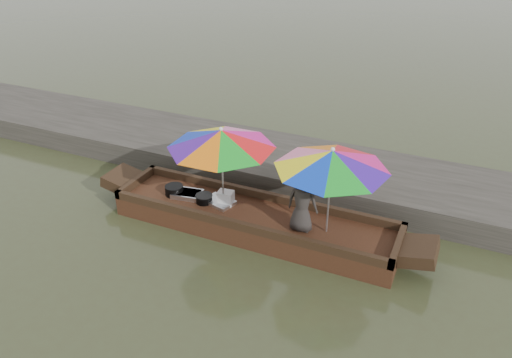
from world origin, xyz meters
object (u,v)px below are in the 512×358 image
at_px(supply_bag, 226,198).
at_px(vendor, 302,202).
at_px(tray_crayfish, 187,194).
at_px(umbrella_stern, 329,191).
at_px(boat_hull, 254,222).
at_px(charcoal_grill, 204,199).
at_px(umbrella_bow, 222,168).
at_px(cooking_pot, 174,190).
at_px(tray_scallop, 219,202).

relative_size(supply_bag, vendor, 0.26).
bearing_deg(tray_crayfish, umbrella_stern, -0.76).
bearing_deg(vendor, umbrella_stern, -164.82).
xyz_separation_m(boat_hull, charcoal_grill, (-0.99, -0.03, 0.25)).
bearing_deg(umbrella_bow, cooking_pot, -179.66).
xyz_separation_m(supply_bag, vendor, (1.54, -0.20, 0.40)).
relative_size(supply_bag, umbrella_stern, 0.15).
distance_m(tray_scallop, umbrella_stern, 2.20).
bearing_deg(charcoal_grill, umbrella_stern, 0.68).
distance_m(boat_hull, supply_bag, 0.68).
bearing_deg(vendor, umbrella_bow, -5.42).
height_order(charcoal_grill, umbrella_bow, umbrella_bow).
relative_size(cooking_pot, supply_bag, 1.23).
height_order(tray_crayfish, umbrella_bow, umbrella_bow).
height_order(boat_hull, umbrella_stern, umbrella_stern).
distance_m(cooking_pot, supply_bag, 1.05).
distance_m(boat_hull, umbrella_stern, 1.65).
xyz_separation_m(cooking_pot, tray_crayfish, (0.26, 0.04, -0.05)).
distance_m(charcoal_grill, vendor, 1.99).
relative_size(tray_crayfish, vendor, 0.51).
bearing_deg(charcoal_grill, supply_bag, 15.95).
xyz_separation_m(cooking_pot, charcoal_grill, (0.66, -0.02, -0.02)).
bearing_deg(tray_crayfish, vendor, -3.78).
bearing_deg(tray_scallop, tray_crayfish, -177.86).
bearing_deg(umbrella_stern, tray_scallop, 178.31).
distance_m(tray_scallop, vendor, 1.75).
relative_size(boat_hull, charcoal_grill, 17.32).
bearing_deg(charcoal_grill, tray_crayfish, 170.93).
relative_size(vendor, umbrella_stern, 0.58).
xyz_separation_m(supply_bag, umbrella_stern, (1.95, -0.08, 0.65)).
bearing_deg(supply_bag, umbrella_bow, -89.78).
relative_size(tray_scallop, umbrella_bow, 0.29).
xyz_separation_m(cooking_pot, umbrella_stern, (2.99, 0.01, 0.68)).
bearing_deg(tray_crayfish, supply_bag, 3.45).
relative_size(tray_scallop, charcoal_grill, 1.83).
distance_m(supply_bag, umbrella_bow, 0.65).
height_order(cooking_pot, charcoal_grill, cooking_pot).
distance_m(cooking_pot, tray_scallop, 0.93).
bearing_deg(tray_scallop, supply_bag, 10.30).
height_order(boat_hull, tray_crayfish, tray_crayfish).
xyz_separation_m(tray_scallop, vendor, (1.66, -0.18, 0.50)).
height_order(tray_scallop, umbrella_stern, umbrella_stern).
height_order(cooking_pot, vendor, vendor).
distance_m(tray_crayfish, charcoal_grill, 0.41).
bearing_deg(boat_hull, umbrella_bow, 180.00).
height_order(charcoal_grill, vendor, vendor).
xyz_separation_m(boat_hull, umbrella_stern, (1.34, 0.00, 0.95)).
bearing_deg(umbrella_bow, boat_hull, 0.00).
bearing_deg(charcoal_grill, umbrella_bow, 4.07).
bearing_deg(tray_scallop, charcoal_grill, -161.49).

